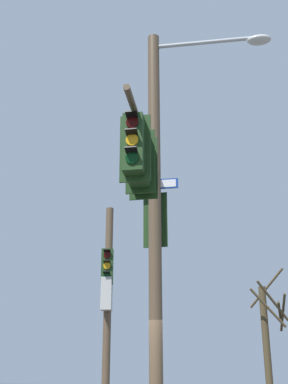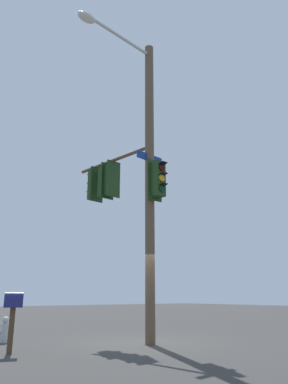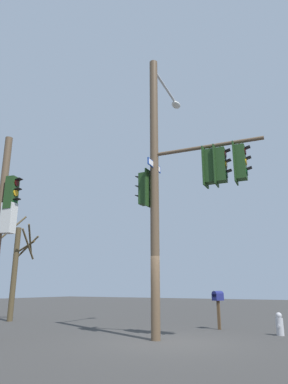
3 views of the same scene
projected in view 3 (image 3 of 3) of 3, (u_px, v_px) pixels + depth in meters
name	position (u px, v px, depth m)	size (l,w,h in m)	color
ground_plane	(167.00, 343.00, 9.94)	(80.00, 80.00, 0.00)	#383634
main_signal_pole_assembly	(175.00, 174.00, 11.53)	(3.52, 4.29, 9.69)	brown
secondary_pole_assembly	(3.00, 221.00, 11.15)	(0.43, 0.79, 6.56)	brown
fire_hydrant	(280.00, 324.00, 11.48)	(0.38, 0.24, 0.73)	#B2B2B7
mailbox	(218.00, 299.00, 13.31)	(0.50, 0.38, 1.41)	#4C3823
bare_tree_behind_pole	(16.00, 266.00, 16.96)	(1.46, 1.79, 5.25)	#4C3F28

